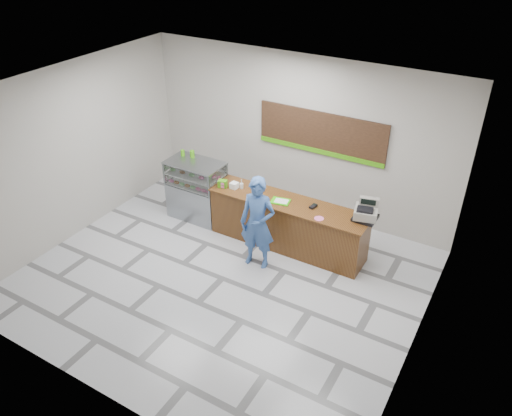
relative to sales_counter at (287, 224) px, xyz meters
The scene contains 16 objects.
floor 1.72m from the sales_counter, 109.54° to the right, with size 7.00×7.00×0.00m, color silver.
back_wall 1.98m from the sales_counter, 110.77° to the left, with size 7.00×7.00×0.00m, color #B5B0A6.
ceiling 3.41m from the sales_counter, 109.54° to the right, with size 7.00×7.00×0.00m, color silver.
sales_counter is the anchor object (origin of this frame).
display_case 2.23m from the sales_counter, behind, with size 1.22×0.72×1.33m.
menu_board 2.00m from the sales_counter, 90.00° to the left, with size 2.80×0.06×0.90m.
cash_register 1.65m from the sales_counter, ahead, with size 0.50×0.52×0.39m.
card_terminal 0.74m from the sales_counter, ahead, with size 0.09×0.17×0.04m, color black.
serving_tray 0.54m from the sales_counter, 153.63° to the right, with size 0.40×0.33×0.02m.
napkin_box 1.33m from the sales_counter, behind, with size 0.15×0.15×0.12m, color white.
straw_cup 1.21m from the sales_counter, behind, with size 0.07×0.07×0.11m, color silver.
promo_box 1.55m from the sales_counter, behind, with size 0.18×0.12×0.16m, color #47A311.
donut_decal 0.95m from the sales_counter, 17.90° to the right, with size 0.18×0.18×0.00m, color pink.
green_cup_left 2.78m from the sales_counter, behind, with size 0.08×0.08×0.13m, color #47A311.
green_cup_right 2.57m from the sales_counter, behind, with size 0.10×0.10×0.15m, color #47A311.
customer 0.93m from the sales_counter, 104.86° to the right, with size 0.68×0.44×1.85m, color #3960A3.
Camera 1 is at (4.20, -5.93, 5.99)m, focal length 35.00 mm.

